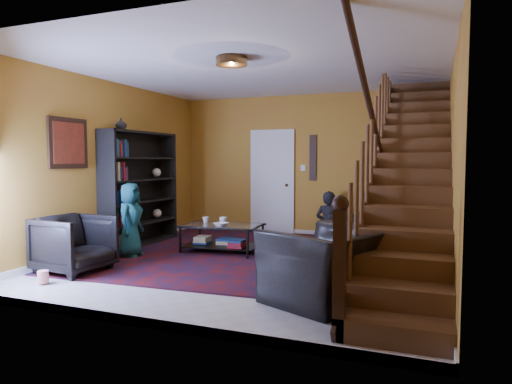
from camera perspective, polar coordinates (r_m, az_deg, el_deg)
floor at (r=6.72m, az=-0.11°, el=-8.92°), size 5.50×5.50×0.00m
room at (r=8.44m, az=-5.22°, el=-5.93°), size 5.50×5.50×5.50m
staircase at (r=6.10m, az=18.77°, el=2.81°), size 0.95×5.02×3.18m
bookshelf at (r=8.27m, az=-14.22°, el=0.14°), size 0.35×1.80×2.00m
door at (r=9.36m, az=2.05°, el=1.07°), size 0.82×0.05×2.05m
framed_picture at (r=7.20m, az=-22.43°, el=5.66°), size 0.04×0.74×0.74m
wall_hanging at (r=9.11m, az=7.13°, el=4.26°), size 0.14×0.03×0.90m
ceiling_fixture at (r=5.95m, az=-3.07°, el=16.00°), size 0.40×0.40×0.10m
rug at (r=7.48m, az=-4.09°, el=-7.52°), size 4.04×4.55×0.02m
sofa at (r=8.55m, az=14.19°, el=-4.38°), size 1.90×0.78×0.55m
armchair_left at (r=6.59m, az=-21.75°, el=-6.06°), size 0.92×0.90×0.77m
armchair_right at (r=4.93m, az=9.01°, el=-9.08°), size 1.45×1.53×0.78m
person_adult_a at (r=8.74m, az=9.05°, el=-4.38°), size 0.54×0.39×1.38m
person_adult_b at (r=8.60m, az=15.19°, el=-5.16°), size 0.59×0.46×1.21m
person_child at (r=7.31m, az=-15.43°, el=-3.41°), size 0.48×0.63×1.16m
coffee_table at (r=7.43m, az=-4.26°, el=-5.56°), size 1.29×0.83×0.47m
cup_a at (r=7.60m, az=-4.13°, el=-3.48°), size 0.16×0.16×0.10m
cup_b at (r=7.61m, az=-6.31°, el=-3.48°), size 0.13×0.13×0.10m
bowl at (r=7.22m, az=-4.40°, el=-4.05°), size 0.26×0.26×0.05m
vase at (r=7.87m, az=-16.51°, el=8.15°), size 0.18×0.18×0.19m
popcorn_bucket at (r=6.17m, az=-25.07°, el=-9.58°), size 0.15×0.15×0.15m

